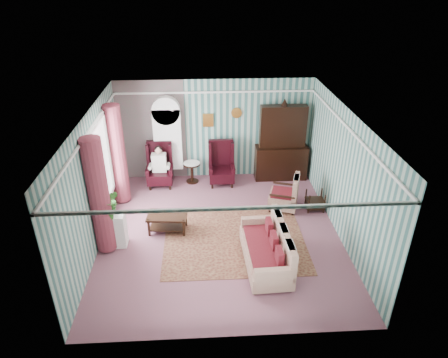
{
  "coord_description": "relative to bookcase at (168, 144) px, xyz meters",
  "views": [
    {
      "loc": [
        -0.37,
        -7.72,
        5.55
      ],
      "look_at": [
        0.11,
        0.6,
        1.12
      ],
      "focal_mm": 32.0,
      "sensor_mm": 36.0,
      "label": 1
    }
  ],
  "objects": [
    {
      "name": "round_side_table",
      "position": [
        0.65,
        -0.24,
        -0.82
      ],
      "size": [
        0.5,
        0.5,
        0.6
      ],
      "primitive_type": "cylinder",
      "color": "black",
      "rests_on": "floor"
    },
    {
      "name": "bookcase",
      "position": [
        0.0,
        0.0,
        0.0
      ],
      "size": [
        0.8,
        0.28,
        2.24
      ],
      "primitive_type": "cube",
      "color": "white",
      "rests_on": "floor"
    },
    {
      "name": "plant_stand",
      "position": [
        -1.05,
        -3.14,
        -0.72
      ],
      "size": [
        0.55,
        0.35,
        0.8
      ],
      "primitive_type": "cube",
      "color": "white",
      "rests_on": "floor"
    },
    {
      "name": "potted_plant_a",
      "position": [
        -1.04,
        -3.28,
        -0.1
      ],
      "size": [
        0.48,
        0.45,
        0.43
      ],
      "primitive_type": "imported",
      "rotation": [
        0.0,
        0.0,
        0.37
      ],
      "color": "#2C5A1C",
      "rests_on": "plant_stand"
    },
    {
      "name": "potted_plant_c",
      "position": [
        -1.1,
        -3.09,
        -0.13
      ],
      "size": [
        0.24,
        0.24,
        0.38
      ],
      "primitive_type": "imported",
      "rotation": [
        0.0,
        0.0,
        -0.14
      ],
      "color": "#1C5921",
      "rests_on": "plant_stand"
    },
    {
      "name": "floral_armchair",
      "position": [
        3.02,
        -1.81,
        -0.63
      ],
      "size": [
        1.02,
        0.99,
        0.99
      ],
      "primitive_type": "cube",
      "rotation": [
        0.0,
        0.0,
        1.26
      ],
      "color": "beige",
      "rests_on": "floor"
    },
    {
      "name": "rug",
      "position": [
        1.65,
        -3.14,
        -1.11
      ],
      "size": [
        3.2,
        2.6,
        0.01
      ],
      "primitive_type": "cube",
      "color": "#4D1A19",
      "rests_on": "floor"
    },
    {
      "name": "sofa",
      "position": [
        2.22,
        -4.03,
        -0.66
      ],
      "size": [
        1.08,
        1.91,
        0.93
      ],
      "primitive_type": "cube",
      "rotation": [
        0.0,
        0.0,
        1.61
      ],
      "color": "#B7AA8D",
      "rests_on": "floor"
    },
    {
      "name": "room_shell",
      "position": [
        0.73,
        -2.66,
        0.89
      ],
      "size": [
        5.53,
        6.02,
        2.91
      ],
      "color": "#3A6A65",
      "rests_on": "ground"
    },
    {
      "name": "seated_woman",
      "position": [
        -0.25,
        -0.39,
        -0.53
      ],
      "size": [
        0.44,
        0.4,
        1.18
      ],
      "primitive_type": null,
      "color": "white",
      "rests_on": "floor"
    },
    {
      "name": "potted_plant_b",
      "position": [
        -1.03,
        -2.99,
        -0.06
      ],
      "size": [
        0.29,
        0.24,
        0.52
      ],
      "primitive_type": "imported",
      "rotation": [
        0.0,
        0.0,
        -0.02
      ],
      "color": "#25571B",
      "rests_on": "plant_stand"
    },
    {
      "name": "wingback_right",
      "position": [
        1.5,
        -0.39,
        -0.5
      ],
      "size": [
        0.76,
        0.8,
        1.25
      ],
      "primitive_type": "cube",
      "color": "black",
      "rests_on": "floor"
    },
    {
      "name": "coffee_table",
      "position": [
        0.11,
        -2.66,
        -0.9
      ],
      "size": [
        0.97,
        0.62,
        0.44
      ],
      "primitive_type": "cube",
      "rotation": [
        0.0,
        0.0,
        -0.09
      ],
      "color": "black",
      "rests_on": "floor"
    },
    {
      "name": "nest_table",
      "position": [
        3.82,
        -1.94,
        -0.85
      ],
      "size": [
        0.45,
        0.38,
        0.54
      ],
      "primitive_type": "cube",
      "color": "black",
      "rests_on": "floor"
    },
    {
      "name": "floor",
      "position": [
        1.35,
        -2.84,
        -1.12
      ],
      "size": [
        6.0,
        6.0,
        0.0
      ],
      "primitive_type": "plane",
      "color": "#814B59",
      "rests_on": "ground"
    },
    {
      "name": "dresser_hutch",
      "position": [
        3.25,
        -0.12,
        0.06
      ],
      "size": [
        1.5,
        0.56,
        2.36
      ],
      "primitive_type": "cube",
      "color": "black",
      "rests_on": "floor"
    },
    {
      "name": "wingback_left",
      "position": [
        -0.25,
        -0.39,
        -0.5
      ],
      "size": [
        0.76,
        0.8,
        1.25
      ],
      "primitive_type": "cube",
      "color": "black",
      "rests_on": "floor"
    }
  ]
}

